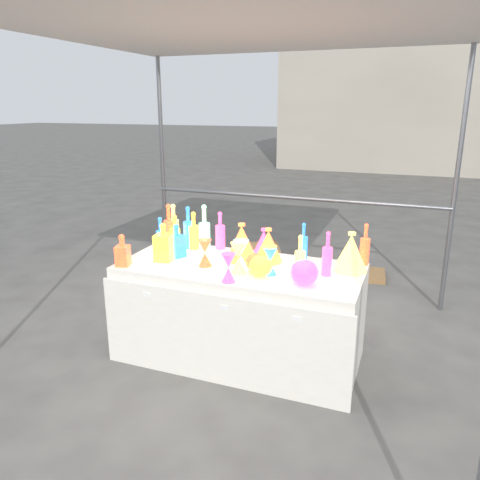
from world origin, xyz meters
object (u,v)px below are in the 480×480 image
(decanter_0, at_px, (164,242))
(display_table, at_px, (240,312))
(cardboard_box_closed, at_px, (257,261))
(hourglass_0, at_px, (205,253))
(bottle_0, at_px, (194,230))
(lampshade_0, at_px, (268,245))
(globe_0, at_px, (261,267))

(decanter_0, bearing_deg, display_table, -0.60)
(cardboard_box_closed, xyz_separation_m, hourglass_0, (0.22, -1.86, 0.67))
(cardboard_box_closed, distance_m, decanter_0, 1.99)
(bottle_0, height_order, lampshade_0, bottle_0)
(decanter_0, height_order, hourglass_0, decanter_0)
(display_table, xyz_separation_m, hourglass_0, (-0.24, -0.09, 0.48))
(bottle_0, height_order, hourglass_0, bottle_0)
(cardboard_box_closed, distance_m, bottle_0, 1.66)
(cardboard_box_closed, distance_m, globe_0, 2.12)
(bottle_0, distance_m, decanter_0, 0.37)
(cardboard_box_closed, xyz_separation_m, globe_0, (0.67, -1.91, 0.64))
(display_table, xyz_separation_m, cardboard_box_closed, (-0.46, 1.77, -0.20))
(bottle_0, relative_size, lampshade_0, 1.20)
(hourglass_0, distance_m, globe_0, 0.46)
(cardboard_box_closed, xyz_separation_m, bottle_0, (-0.05, -1.49, 0.73))
(cardboard_box_closed, height_order, lampshade_0, lampshade_0)
(display_table, distance_m, bottle_0, 0.79)
(bottle_0, bearing_deg, display_table, -28.32)
(decanter_0, distance_m, globe_0, 0.81)
(bottle_0, distance_m, hourglass_0, 0.46)
(cardboard_box_closed, xyz_separation_m, lampshade_0, (0.62, -1.58, 0.70))
(display_table, bearing_deg, bottle_0, 151.68)
(cardboard_box_closed, bearing_deg, lampshade_0, -91.84)
(bottle_0, bearing_deg, cardboard_box_closed, 88.05)
(cardboard_box_closed, bearing_deg, globe_0, -93.91)
(display_table, relative_size, decanter_0, 6.20)
(cardboard_box_closed, relative_size, lampshade_0, 1.86)
(bottle_0, xyz_separation_m, hourglass_0, (0.27, -0.36, -0.06))
(bottle_0, distance_m, globe_0, 0.84)
(cardboard_box_closed, relative_size, bottle_0, 1.55)
(cardboard_box_closed, bearing_deg, hourglass_0, -106.60)
(bottle_0, xyz_separation_m, lampshade_0, (0.67, -0.09, -0.03))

